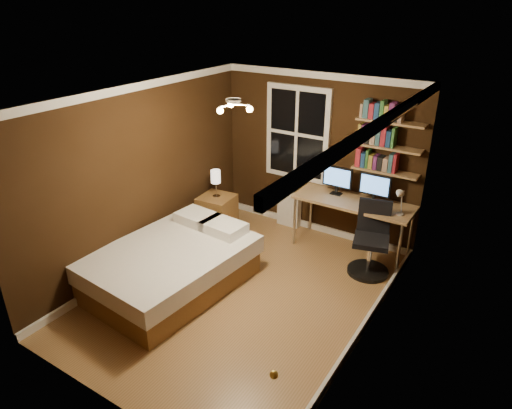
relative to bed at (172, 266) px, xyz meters
The scene contains 24 objects.
floor 0.96m from the bed, 22.71° to the left, with size 4.20×4.20×0.00m, color brown.
wall_back 2.76m from the bed, 71.07° to the left, with size 3.20×0.04×2.50m, color black.
wall_left 1.27m from the bed, 155.12° to the left, with size 0.04×4.20×2.50m, color black.
wall_right 2.64m from the bed, ahead, with size 0.04×4.20×2.50m, color black.
ceiling 2.38m from the bed, 22.71° to the left, with size 3.20×4.20×0.02m, color white.
window 2.77m from the bed, 78.52° to the left, with size 1.06×0.06×1.46m, color silver.
door 2.81m from the bed, 26.23° to the right, with size 0.03×0.82×2.05m, color black, non-canonical shape.
door_knob 2.91m from the bed, 32.07° to the right, with size 0.06×0.06×0.06m, color gold.
ceiling_fixture 2.28m from the bed, 16.68° to the left, with size 0.44×0.44×0.18m, color beige, non-canonical shape.
bookshelf_lower 3.17m from the bed, 50.52° to the left, with size 0.92×0.22×0.03m, color #9B734B.
books_row_lower 3.21m from the bed, 50.52° to the left, with size 0.54×0.16×0.23m, color maroon, non-canonical shape.
bookshelf_middle 3.29m from the bed, 50.52° to the left, with size 0.92×0.22×0.03m, color #9B734B.
books_row_middle 3.34m from the bed, 50.52° to the left, with size 0.48×0.16×0.23m, color navy, non-canonical shape.
bookshelf_upper 3.44m from the bed, 50.52° to the left, with size 0.92×0.22×0.03m, color #9B734B.
books_row_upper 3.51m from the bed, 50.52° to the left, with size 0.54×0.16×0.23m, color #29602B, non-canonical shape.
bed is the anchor object (origin of this frame).
nightstand 1.55m from the bed, 105.08° to the left, with size 0.50×0.50×0.63m, color brown.
bedside_lamp 1.64m from the bed, 105.08° to the left, with size 0.15×0.15×0.43m, color beige, non-canonical shape.
radiator 2.38m from the bed, 79.61° to the left, with size 0.38×0.13×0.57m, color silver.
desk 2.68m from the bed, 53.04° to the left, with size 1.70×0.64×0.81m.
monitor_left 2.65m from the bed, 59.75° to the left, with size 0.45×0.12×0.42m, color black, non-canonical shape.
monitor_right 2.96m from the bed, 50.01° to the left, with size 0.45×0.12×0.42m, color black, non-canonical shape.
desk_lamp 3.08m from the bed, 40.25° to the left, with size 0.14×0.32×0.44m, color silver, non-canonical shape.
office_chair 2.66m from the bed, 40.14° to the left, with size 0.56×0.56×1.01m.
Camera 1 is at (2.76, -3.99, 3.48)m, focal length 32.00 mm.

